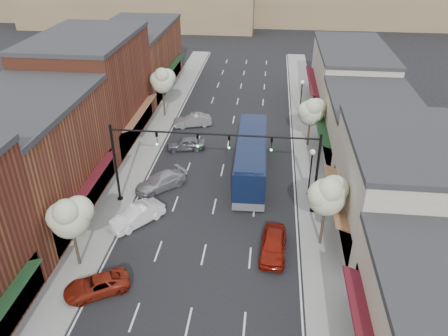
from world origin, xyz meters
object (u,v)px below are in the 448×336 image
(lamp_post_far, at_px, (302,92))
(red_hatchback, at_px, (273,245))
(tree_right_far, at_px, (312,111))
(tree_left_near, at_px, (70,216))
(coach_bus, at_px, (251,157))
(signal_mast_right, at_px, (287,161))
(parked_car_e, at_px, (192,120))
(tree_right_near, at_px, (328,194))
(parked_car_d, at_px, (186,144))
(signal_mast_left, at_px, (143,154))
(parked_car_a, at_px, (97,285))
(tree_left_far, at_px, (163,80))
(parked_car_c, at_px, (160,182))
(lamp_post_near, at_px, (311,165))
(parked_car_b, at_px, (137,215))

(lamp_post_far, xyz_separation_m, red_hatchback, (-2.91, -25.32, -2.25))
(tree_right_far, height_order, tree_left_near, tree_left_near)
(coach_bus, bearing_deg, signal_mast_right, -62.61)
(lamp_post_far, xyz_separation_m, parked_car_e, (-12.33, -4.34, -2.30))
(tree_right_near, xyz_separation_m, tree_left_near, (-16.60, -4.00, -0.23))
(parked_car_d, bearing_deg, signal_mast_left, -19.45)
(parked_car_d, bearing_deg, signal_mast_right, 33.65)
(parked_car_a, bearing_deg, tree_right_near, 83.43)
(tree_left_far, xyz_separation_m, parked_car_d, (4.05, -8.09, -3.94))
(signal_mast_right, relative_size, tree_left_far, 1.34)
(tree_right_far, relative_size, parked_car_c, 1.15)
(parked_car_d, xyz_separation_m, parked_car_e, (-0.33, 5.81, 0.04))
(signal_mast_right, xyz_separation_m, tree_right_far, (2.73, 11.95, -0.63))
(tree_left_far, height_order, red_hatchback, tree_left_far)
(parked_car_e, bearing_deg, parked_car_d, -14.50)
(coach_bus, distance_m, parked_car_a, 18.04)
(parked_car_a, bearing_deg, parked_car_e, 146.65)
(signal_mast_right, height_order, tree_right_near, signal_mast_right)
(signal_mast_right, bearing_deg, parked_car_e, 122.93)
(lamp_post_near, bearing_deg, red_hatchback, -110.42)
(tree_left_far, relative_size, parked_car_c, 1.29)
(tree_left_far, xyz_separation_m, lamp_post_near, (16.05, -15.44, -1.60))
(tree_left_near, distance_m, red_hatchback, 13.86)
(tree_right_near, xyz_separation_m, parked_car_d, (-12.55, 13.91, -3.79))
(lamp_post_far, xyz_separation_m, parked_car_b, (-13.47, -22.91, -2.27))
(parked_car_e, bearing_deg, red_hatchback, 6.44)
(parked_car_a, bearing_deg, parked_car_d, 144.66)
(coach_bus, bearing_deg, red_hatchback, -79.54)
(tree_right_near, bearing_deg, coach_bus, 120.84)
(tree_right_near, relative_size, coach_bus, 0.49)
(tree_right_far, height_order, parked_car_c, tree_right_far)
(coach_bus, height_order, parked_car_e, coach_bus)
(parked_car_b, xyz_separation_m, parked_car_d, (1.47, 12.76, -0.07))
(tree_right_near, height_order, parked_car_d, tree_right_near)
(signal_mast_right, height_order, parked_car_c, signal_mast_right)
(signal_mast_left, xyz_separation_m, tree_right_near, (13.97, -4.05, -0.17))
(parked_car_a, bearing_deg, signal_mast_left, 147.11)
(coach_bus, distance_m, parked_car_c, 8.46)
(parked_car_c, distance_m, parked_car_d, 7.65)
(tree_right_far, bearing_deg, signal_mast_left, -139.46)
(signal_mast_right, bearing_deg, parked_car_a, -139.06)
(red_hatchback, height_order, parked_car_c, red_hatchback)
(signal_mast_right, bearing_deg, coach_bus, 118.39)
(signal_mast_left, bearing_deg, tree_right_far, 40.54)
(red_hatchback, bearing_deg, coach_bus, 104.90)
(signal_mast_left, relative_size, tree_right_near, 1.38)
(parked_car_a, height_order, parked_car_c, parked_car_c)
(signal_mast_left, height_order, parked_car_a, signal_mast_left)
(tree_left_far, height_order, parked_car_a, tree_left_far)
(tree_left_far, bearing_deg, signal_mast_left, -81.65)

